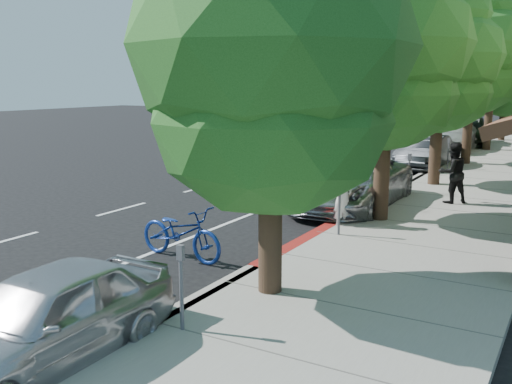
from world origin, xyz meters
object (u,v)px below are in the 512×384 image
Objects in this scene: street_tree_3 at (473,47)px; dark_sedan at (425,152)px; street_tree_1 at (387,47)px; street_tree_0 at (271,54)px; street_tree_5 at (507,68)px; white_pickup at (450,136)px; silver_suv at (350,182)px; street_tree_4 at (493,56)px; near_car_a at (46,318)px; pedestrian at (453,173)px; bicycle at (181,232)px; street_tree_2 at (441,58)px; cyclist at (343,196)px; dark_suv_far at (468,130)px.

dark_sedan is at bearing -130.71° from street_tree_3.
street_tree_1 reaches higher than dark_sedan.
street_tree_5 reaches higher than street_tree_0.
street_tree_5 is 1.73× the size of dark_sedan.
white_pickup is (-0.28, 6.63, 0.13)m from dark_sedan.
street_tree_5 is at bearing 90.00° from street_tree_3.
street_tree_4 is at bearing 83.63° from silver_suv.
pedestrian is at bearing 77.88° from near_car_a.
street_tree_5 is 29.32m from bicycle.
street_tree_1 is 4.25m from silver_suv.
street_tree_1 is 4.74m from pedestrian.
street_tree_2 reaches higher than bicycle.
silver_suv is (-1.40, 7.50, -3.32)m from street_tree_0.
white_pickup is at bearing -103.46° from street_tree_5.
dark_sedan is at bearing -112.08° from pedestrian.
silver_suv is 0.94× the size of white_pickup.
street_tree_5 is (0.00, 12.00, -0.58)m from street_tree_3.
street_tree_1 is at bearing -85.37° from white_pickup.
street_tree_2 is (0.00, 6.00, -0.05)m from street_tree_1.
street_tree_3 reaches higher than cyclist.
street_tree_3 is at bearing -3.20° from bicycle.
cyclist reaches higher than silver_suv.
street_tree_1 is at bearing -90.00° from street_tree_4.
street_tree_4 is 1.78× the size of dark_sedan.
street_tree_4 is 1.02× the size of street_tree_5.
street_tree_0 is 1.23× the size of silver_suv.
pedestrian is (1.19, -20.98, -3.48)m from street_tree_5.
cyclist is 0.30× the size of white_pickup.
white_pickup is 14.27m from pedestrian.
street_tree_5 is at bearing 75.54° from white_pickup.
street_tree_4 is at bearing 90.00° from street_tree_1.
dark_suv_far reaches higher than white_pickup.
street_tree_5 is at bearing 90.00° from street_tree_0.
silver_suv is 3.02m from pedestrian.
street_tree_0 is 3.15× the size of bicycle.
pedestrian is at bearing 82.50° from street_tree_0.
street_tree_1 is 4.02× the size of pedestrian.
near_car_a is (0.00, -11.00, -0.11)m from silver_suv.
street_tree_3 is at bearing 90.00° from street_tree_1.
street_tree_4 is 1.46× the size of dark_suv_far.
street_tree_0 is 0.95× the size of street_tree_2.
dark_sedan reaches higher than near_car_a.
street_tree_5 is 1.42× the size of dark_suv_far.
street_tree_4 reaches higher than pedestrian.
street_tree_1 is at bearing -90.00° from street_tree_3.
near_car_a is at bearing -96.50° from dark_suv_far.
street_tree_5 reaches higher than white_pickup.
street_tree_0 is 0.83× the size of street_tree_3.
pedestrian is at bearing -88.14° from dark_suv_far.
dark_suv_far reaches higher than dark_sedan.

